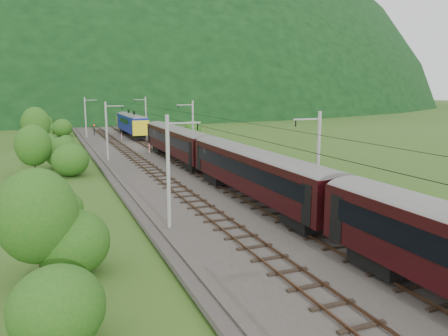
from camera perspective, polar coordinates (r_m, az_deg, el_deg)
name	(u,v)px	position (r m, az deg, el deg)	size (l,w,h in m)	color
ground	(248,221)	(33.83, 3.14, -6.96)	(600.00, 600.00, 0.00)	#2E5119
railbed	(204,191)	(42.71, -2.63, -3.07)	(14.00, 220.00, 0.30)	#38332D
track_left	(180,191)	(41.94, -5.72, -3.05)	(2.40, 220.00, 0.27)	brown
track_right	(227,187)	(43.51, 0.35, -2.51)	(2.40, 220.00, 0.27)	brown
catenary_left	(107,130)	(61.88, -15.01, 4.86)	(2.54, 192.28, 8.00)	gray
catenary_right	(192,127)	(64.58, -4.14, 5.40)	(2.54, 192.28, 8.00)	gray
overhead_wires	(203,120)	(41.65, -2.71, 6.27)	(4.83, 198.00, 0.03)	black
mountain_main	(68,105)	(289.64, -19.73, 7.79)	(504.00, 360.00, 244.00)	black
train	(344,197)	(27.22, 15.43, -3.65)	(3.10, 148.22, 5.40)	black
hazard_post_near	(122,137)	(86.04, -13.24, 4.02)	(0.14, 0.14, 1.29)	red
hazard_post_far	(149,148)	(67.74, -9.74, 2.56)	(0.16, 0.16, 1.46)	red
signal	(94,129)	(95.70, -16.60, 4.89)	(0.25, 0.25, 2.26)	black
vegetation_left	(49,162)	(49.22, -21.87, 0.78)	(11.86, 145.77, 6.95)	#1E5516
vegetation_right	(311,170)	(47.79, 11.26, -0.28)	(7.31, 101.76, 3.15)	#1E5516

